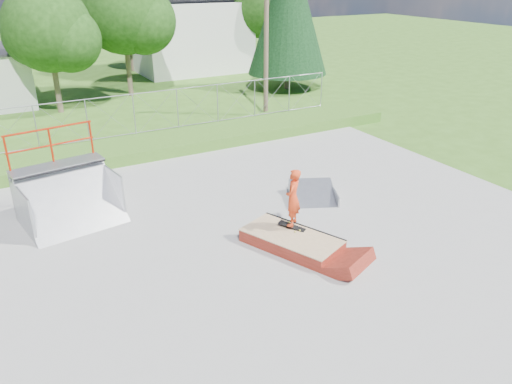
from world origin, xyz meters
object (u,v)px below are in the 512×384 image
(quarter_pipe, at_px, (67,181))
(skater, at_px, (293,200))
(flat_bank_ramp, at_px, (313,194))
(grind_box, at_px, (291,241))

(quarter_pipe, bearing_deg, skater, -47.76)
(skater, bearing_deg, flat_bank_ramp, 179.57)
(skater, bearing_deg, grind_box, 12.86)
(grind_box, height_order, skater, skater)
(flat_bank_ramp, relative_size, skater, 0.95)
(quarter_pipe, xyz_separation_m, skater, (5.27, -4.25, -0.09))
(quarter_pipe, relative_size, skater, 1.66)
(flat_bank_ramp, xyz_separation_m, skater, (-2.14, -1.98, 1.06))
(flat_bank_ramp, bearing_deg, quarter_pipe, -173.02)
(flat_bank_ramp, distance_m, skater, 3.10)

